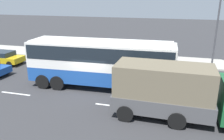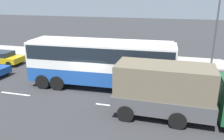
% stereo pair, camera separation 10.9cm
% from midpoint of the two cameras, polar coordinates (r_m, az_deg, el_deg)
% --- Properties ---
extents(ground_plane, '(120.00, 120.00, 0.00)m').
position_cam_midpoint_polar(ground_plane, '(17.59, -5.18, -5.01)').
color(ground_plane, '#333335').
extents(sidewalk_curb, '(80.00, 4.00, 0.15)m').
position_cam_midpoint_polar(sidewalk_curb, '(26.43, 2.12, 3.06)').
color(sidewalk_curb, '#A8A399').
rests_on(sidewalk_curb, ground_plane).
extents(lane_centreline, '(41.46, 0.16, 0.01)m').
position_cam_midpoint_polar(lane_centreline, '(14.86, 6.73, -9.53)').
color(lane_centreline, white).
rests_on(lane_centreline, ground_plane).
extents(coach_bus, '(11.01, 3.11, 3.64)m').
position_cam_midpoint_polar(coach_bus, '(17.39, -3.00, 2.63)').
color(coach_bus, '#1E4C9E').
rests_on(coach_bus, ground_plane).
extents(cargo_truck, '(7.87, 2.72, 3.14)m').
position_cam_midpoint_polar(cargo_truck, '(13.60, 16.20, -5.01)').
color(cargo_truck, '#19592D').
rests_on(cargo_truck, ground_plane).
extents(car_yellow_taxi, '(4.36, 2.00, 1.35)m').
position_cam_midpoint_polar(car_yellow_taxi, '(26.58, -25.62, 2.84)').
color(car_yellow_taxi, gold).
rests_on(car_yellow_taxi, ground_plane).
extents(pedestrian_near_curb, '(0.32, 0.32, 1.59)m').
position_cam_midpoint_polar(pedestrian_near_curb, '(24.38, 12.41, 3.77)').
color(pedestrian_near_curb, '#38334C').
rests_on(pedestrian_near_curb, sidewalk_curb).
extents(pedestrian_at_crossing, '(0.32, 0.32, 1.68)m').
position_cam_midpoint_polar(pedestrian_at_crossing, '(25.97, 8.88, 4.97)').
color(pedestrian_at_crossing, '#38334C').
rests_on(pedestrian_at_crossing, sidewalk_curb).
extents(street_lamp, '(1.56, 0.24, 6.55)m').
position_cam_midpoint_polar(street_lamp, '(23.89, 24.47, 9.30)').
color(street_lamp, '#47474C').
rests_on(street_lamp, sidewalk_curb).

